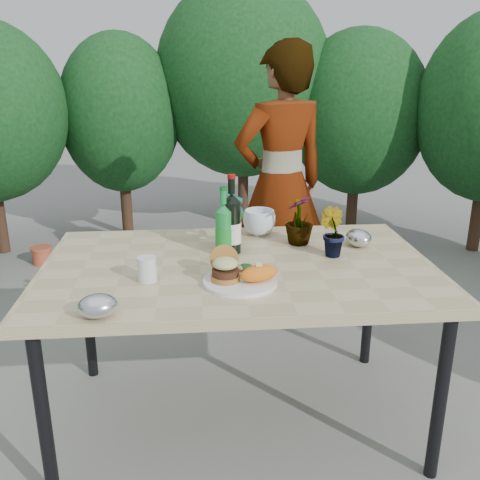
{
  "coord_description": "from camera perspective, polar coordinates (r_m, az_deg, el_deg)",
  "views": [
    {
      "loc": [
        -0.17,
        -2.05,
        1.54
      ],
      "look_at": [
        0.0,
        -0.08,
        0.88
      ],
      "focal_mm": 40.0,
      "sensor_mm": 36.0,
      "label": 1
    }
  ],
  "objects": [
    {
      "name": "plastic_cup",
      "position": [
        2.05,
        -9.89,
        -3.09
      ],
      "size": [
        0.07,
        0.07,
        0.09
      ],
      "primitive_type": "cylinder",
      "color": "silver",
      "rests_on": "patio_table"
    },
    {
      "name": "seedling_left",
      "position": [
        2.39,
        -0.76,
        2.31
      ],
      "size": [
        0.16,
        0.15,
        0.25
      ],
      "primitive_type": "imported",
      "rotation": [
        0.0,
        0.0,
        0.6
      ],
      "color": "#28581E",
      "rests_on": "patio_table"
    },
    {
      "name": "terracotta_pot",
      "position": [
        4.55,
        -20.36,
        -1.51
      ],
      "size": [
        0.17,
        0.17,
        0.14
      ],
      "color": "#C14F31",
      "rests_on": "ground"
    },
    {
      "name": "dinner_plate",
      "position": [
        2.01,
        0.0,
        -4.45
      ],
      "size": [
        0.28,
        0.28,
        0.01
      ],
      "primitive_type": "cylinder",
      "color": "white",
      "rests_on": "patio_table"
    },
    {
      "name": "sparkling_water",
      "position": [
        2.27,
        -1.76,
        1.04
      ],
      "size": [
        0.07,
        0.07,
        0.3
      ],
      "rotation": [
        0.0,
        0.0,
        0.23
      ],
      "color": "#188534",
      "rests_on": "patio_table"
    },
    {
      "name": "ground",
      "position": [
        2.57,
        -0.16,
        -18.37
      ],
      "size": [
        80.0,
        80.0,
        0.0
      ],
      "primitive_type": "plane",
      "color": "slate",
      "rests_on": "ground"
    },
    {
      "name": "person",
      "position": [
        3.24,
        4.34,
        5.84
      ],
      "size": [
        0.71,
        0.58,
        1.66
      ],
      "primitive_type": "imported",
      "rotation": [
        0.0,
        0.0,
        3.49
      ],
      "color": "#9A6F4D",
      "rests_on": "ground"
    },
    {
      "name": "seedling_mid",
      "position": [
        2.29,
        9.76,
        0.82
      ],
      "size": [
        0.14,
        0.15,
        0.21
      ],
      "primitive_type": "imported",
      "rotation": [
        0.0,
        0.0,
        2.2
      ],
      "color": "#296121",
      "rests_on": "patio_table"
    },
    {
      "name": "foil_packet_right",
      "position": [
        2.45,
        12.53,
        0.22
      ],
      "size": [
        0.14,
        0.16,
        0.08
      ],
      "primitive_type": "ellipsoid",
      "rotation": [
        0.0,
        0.0,
        1.87
      ],
      "color": "silver",
      "rests_on": "patio_table"
    },
    {
      "name": "blue_bowl",
      "position": [
        2.55,
        2.06,
        1.89
      ],
      "size": [
        0.16,
        0.16,
        0.12
      ],
      "primitive_type": "imported",
      "rotation": [
        0.0,
        0.0,
        -0.02
      ],
      "color": "white",
      "rests_on": "patio_table"
    },
    {
      "name": "wine_bottle",
      "position": [
        2.29,
        -0.89,
        1.67
      ],
      "size": [
        0.08,
        0.08,
        0.34
      ],
      "rotation": [
        0.0,
        0.0,
        0.19
      ],
      "color": "black",
      "rests_on": "patio_table"
    },
    {
      "name": "grilled_veg",
      "position": [
        2.09,
        0.25,
        -2.93
      ],
      "size": [
        0.08,
        0.05,
        0.03
      ],
      "color": "olive",
      "rests_on": "dinner_plate"
    },
    {
      "name": "foil_packet_left",
      "position": [
        1.8,
        -14.91,
        -6.82
      ],
      "size": [
        0.14,
        0.12,
        0.08
      ],
      "primitive_type": "ellipsoid",
      "rotation": [
        0.0,
        0.0,
        0.09
      ],
      "color": "silver",
      "rests_on": "patio_table"
    },
    {
      "name": "burger_stack",
      "position": [
        2.0,
        -1.61,
        -2.89
      ],
      "size": [
        0.11,
        0.16,
        0.11
      ],
      "color": "#B7722D",
      "rests_on": "dinner_plate"
    },
    {
      "name": "seedling_right",
      "position": [
        2.42,
        6.35,
        2.14
      ],
      "size": [
        0.18,
        0.18,
        0.22
      ],
      "primitive_type": "imported",
      "rotation": [
        0.0,
        0.0,
        3.9
      ],
      "color": "#1E531C",
      "rests_on": "patio_table"
    },
    {
      "name": "shrub_hedge",
      "position": [
        3.84,
        -2.91,
        12.71
      ],
      "size": [
        6.84,
        5.16,
        2.27
      ],
      "color": "#382316",
      "rests_on": "ground"
    },
    {
      "name": "sweet_potato",
      "position": [
        1.98,
        2.02,
        -3.58
      ],
      "size": [
        0.17,
        0.12,
        0.06
      ],
      "primitive_type": "ellipsoid",
      "rotation": [
        0.0,
        0.0,
        0.35
      ],
      "color": "orange",
      "rests_on": "dinner_plate"
    },
    {
      "name": "patio_table",
      "position": [
        2.22,
        -0.18,
        -3.93
      ],
      "size": [
        1.6,
        1.0,
        0.75
      ],
      "color": "tan",
      "rests_on": "ground"
    }
  ]
}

